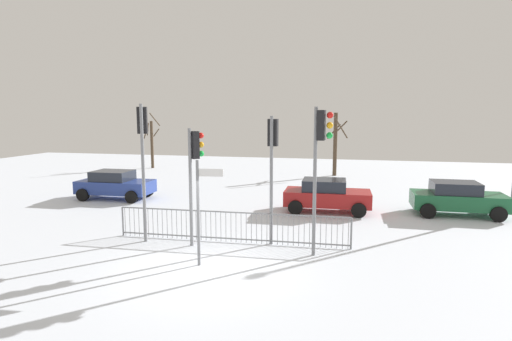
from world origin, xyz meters
The scene contains 12 objects.
ground_plane centered at (0.00, 0.00, 0.00)m, with size 60.00×60.00×0.00m, color silver.
traffic_light_mid_right centered at (-1.08, 1.94, 2.88)m, with size 0.46×0.48×3.92m.
traffic_light_foreground_left centered at (1.39, 2.73, 3.17)m, with size 0.34×0.57×4.32m.
traffic_light_rear_left centered at (3.03, 1.74, 3.36)m, with size 0.57×0.34×4.59m.
traffic_light_foreground_right centered at (-2.96, 2.04, 3.45)m, with size 0.37×0.55×4.72m.
direction_sign_post centered at (-0.23, 0.18, 1.73)m, with size 0.79×0.12×3.09m.
pedestrian_guard_railing centered at (0.00, 2.48, 0.55)m, with size 8.12×0.33×1.07m.
car_red_far centered at (2.94, 7.74, 0.77)m, with size 3.84×2.00×1.47m.
car_green_trailing centered at (8.52, 8.32, 0.77)m, with size 3.80×1.93×1.47m.
car_blue_mid centered at (-7.93, 8.18, 0.77)m, with size 3.83×1.99×1.47m.
bare_tree_left centered at (2.92, 19.03, 2.37)m, with size 1.50×1.70×4.48m.
bare_tree_centre centered at (-11.80, 19.99, 2.10)m, with size 1.22×1.32×4.48m.
Camera 1 is at (3.88, -10.68, 4.37)m, focal length 28.84 mm.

